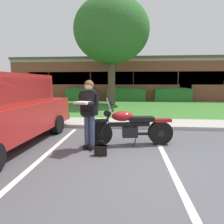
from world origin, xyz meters
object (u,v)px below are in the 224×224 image
at_px(rider_person, 89,109).
at_px(hedge_center_left, 126,94).
at_px(handbag, 101,149).
at_px(shade_tree, 112,31).
at_px(brick_building, 132,80).
at_px(hedge_center_right, 173,94).
at_px(motorcycle, 134,127).
at_px(hedge_left, 81,94).

xyz_separation_m(rider_person, hedge_center_left, (0.74, 12.17, -0.36)).
bearing_deg(handbag, hedge_center_left, 88.24).
distance_m(shade_tree, hedge_center_left, 5.52).
bearing_deg(handbag, rider_person, 129.16).
distance_m(shade_tree, brick_building, 9.43).
relative_size(handbag, hedge_center_left, 0.11).
height_order(shade_tree, hedge_center_left, shade_tree).
distance_m(rider_person, hedge_center_right, 13.04).
distance_m(motorcycle, brick_building, 17.39).
bearing_deg(brick_building, shade_tree, -100.29).
relative_size(motorcycle, hedge_center_right, 0.73).
bearing_deg(rider_person, handbag, -50.84).
bearing_deg(hedge_center_right, shade_tree, -147.03).
xyz_separation_m(motorcycle, hedge_center_right, (3.56, 11.76, 0.16)).
bearing_deg(handbag, shade_tree, 93.60).
bearing_deg(brick_building, rider_person, -94.34).
bearing_deg(motorcycle, brick_building, 89.20).
distance_m(hedge_left, brick_building, 7.30).
xyz_separation_m(handbag, hedge_center_left, (0.39, 12.60, 0.51)).
bearing_deg(hedge_center_right, rider_person, -110.97).
bearing_deg(motorcycle, shade_tree, 98.94).
relative_size(handbag, shade_tree, 0.05).
xyz_separation_m(motorcycle, handbag, (-0.76, -0.84, -0.34)).
bearing_deg(hedge_left, motorcycle, -69.93).
relative_size(hedge_center_left, hedge_center_right, 1.07).
relative_size(rider_person, hedge_center_right, 0.56).
height_order(motorcycle, hedge_center_left, motorcycle).
bearing_deg(hedge_left, rider_person, -75.31).
bearing_deg(shade_tree, hedge_left, 132.80).
bearing_deg(handbag, brick_building, 86.86).
xyz_separation_m(motorcycle, rider_person, (-1.10, -0.41, 0.52)).
bearing_deg(rider_person, shade_tree, 91.55).
bearing_deg(hedge_center_left, motorcycle, -88.21).
height_order(motorcycle, handbag, motorcycle).
relative_size(rider_person, hedge_center_left, 0.52).
relative_size(hedge_center_left, brick_building, 0.15).
bearing_deg(shade_tree, rider_person, -88.45).
height_order(hedge_left, hedge_center_left, same).
distance_m(rider_person, hedge_left, 12.59).
distance_m(shade_tree, hedge_left, 6.18).
height_order(handbag, shade_tree, shade_tree).
bearing_deg(hedge_center_right, handbag, -108.91).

